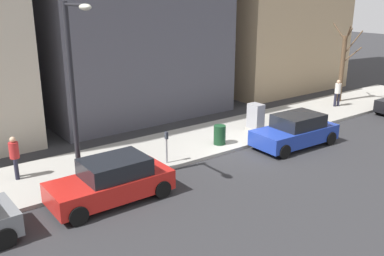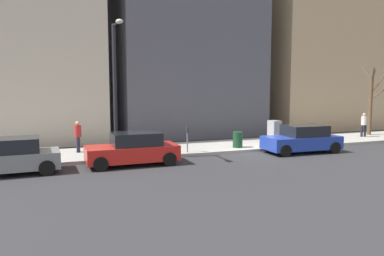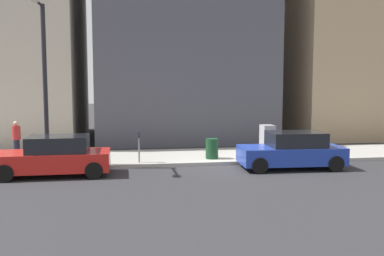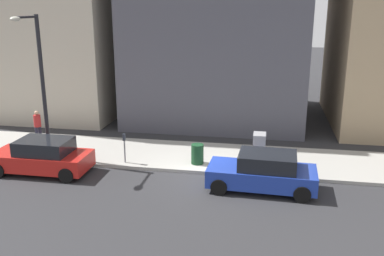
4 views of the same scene
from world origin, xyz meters
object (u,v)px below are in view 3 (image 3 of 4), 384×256
(parked_car_blue, at_px, (292,151))
(pedestrian_midblock, at_px, (16,137))
(parked_car_red, at_px, (55,157))
(trash_bin, at_px, (212,149))
(office_block_center, at_px, (179,25))
(streetlamp, at_px, (43,70))
(parking_meter, at_px, (139,143))
(utility_box, at_px, (267,141))

(parked_car_blue, distance_m, pedestrian_midblock, 12.20)
(parked_car_red, height_order, trash_bin, parked_car_red)
(parked_car_blue, xyz_separation_m, parked_car_red, (0.09, 9.42, 0.00))
(parked_car_red, bearing_deg, pedestrian_midblock, 31.31)
(office_block_center, bearing_deg, streetlamp, 146.89)
(parked_car_red, bearing_deg, parking_meter, -66.03)
(parked_car_blue, bearing_deg, parking_meter, 78.22)
(streetlamp, bearing_deg, parked_car_red, -157.73)
(streetlamp, bearing_deg, parked_car_blue, -97.89)
(parked_car_red, height_order, office_block_center, office_block_center)
(utility_box, xyz_separation_m, trash_bin, (-0.40, 2.72, -0.25))
(parking_meter, relative_size, streetlamp, 0.21)
(utility_box, bearing_deg, parked_car_red, 104.06)
(trash_bin, bearing_deg, parking_meter, 97.88)
(parked_car_blue, xyz_separation_m, pedestrian_midblock, (3.68, 11.63, 0.35))
(pedestrian_midblock, bearing_deg, parked_car_red, 44.13)
(utility_box, distance_m, streetlamp, 10.27)
(parking_meter, relative_size, utility_box, 0.94)
(parking_meter, bearing_deg, parked_car_blue, -104.00)
(pedestrian_midblock, bearing_deg, utility_box, 96.13)
(parked_car_red, xyz_separation_m, utility_box, (2.30, -9.19, 0.11))
(parked_car_blue, height_order, parking_meter, parked_car_blue)
(trash_bin, relative_size, pedestrian_midblock, 0.54)
(parking_meter, xyz_separation_m, utility_box, (0.85, -5.97, -0.13))
(utility_box, relative_size, streetlamp, 0.22)
(utility_box, distance_m, pedestrian_midblock, 11.47)
(parked_car_blue, height_order, office_block_center, office_block_center)
(parking_meter, bearing_deg, utility_box, -81.89)
(parked_car_blue, bearing_deg, pedestrian_midblock, 74.67)
(parked_car_blue, xyz_separation_m, utility_box, (2.40, 0.23, 0.11))
(parked_car_red, xyz_separation_m, parking_meter, (1.45, -3.22, 0.24))
(utility_box, xyz_separation_m, streetlamp, (-1.02, 9.72, 3.17))
(parked_car_blue, relative_size, office_block_center, 0.29)
(trash_bin, bearing_deg, pedestrian_midblock, 79.03)
(parked_car_red, xyz_separation_m, office_block_center, (11.73, -6.29, 6.58))
(parking_meter, distance_m, office_block_center, 12.46)
(parked_car_blue, distance_m, trash_bin, 3.56)
(streetlamp, height_order, trash_bin, streetlamp)
(streetlamp, distance_m, trash_bin, 7.81)
(parked_car_blue, distance_m, parking_meter, 6.39)
(parked_car_red, bearing_deg, trash_bin, -73.90)
(trash_bin, relative_size, office_block_center, 0.06)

